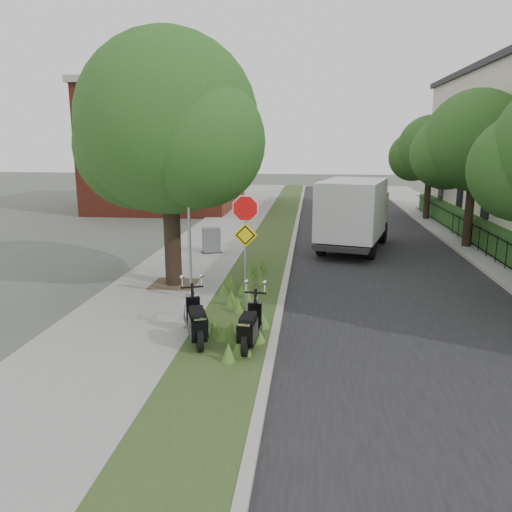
{
  "coord_description": "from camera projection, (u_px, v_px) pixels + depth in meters",
  "views": [
    {
      "loc": [
        0.3,
        -12.09,
        4.55
      ],
      "look_at": [
        -1.28,
        1.94,
        1.3
      ],
      "focal_mm": 35.0,
      "sensor_mm": 36.0,
      "label": 1
    }
  ],
  "objects": [
    {
      "name": "far_tree_b",
      "position": [
        473.0,
        146.0,
        20.76
      ],
      "size": [
        4.83,
        4.31,
        6.56
      ],
      "color": "black",
      "rests_on": "ground"
    },
    {
      "name": "street_tree_main",
      "position": [
        166.0,
        133.0,
        14.9
      ],
      "size": [
        6.21,
        5.54,
        7.66
      ],
      "color": "black",
      "rests_on": "ground"
    },
    {
      "name": "fence_far",
      "position": [
        472.0,
        234.0,
        21.52
      ],
      "size": [
        0.04,
        24.0,
        1.0
      ],
      "color": "black",
      "rests_on": "ground"
    },
    {
      "name": "kerb_near",
      "position": [
        293.0,
        243.0,
        22.49
      ],
      "size": [
        0.2,
        60.0,
        0.13
      ],
      "primitive_type": "cube",
      "color": "#9E9991",
      "rests_on": "ground"
    },
    {
      "name": "brick_building",
      "position": [
        170.0,
        146.0,
        34.16
      ],
      "size": [
        9.4,
        10.4,
        8.3
      ],
      "color": "maroon",
      "rests_on": "ground"
    },
    {
      "name": "scooter_near",
      "position": [
        249.0,
        331.0,
        10.85
      ],
      "size": [
        0.43,
        1.72,
        0.82
      ],
      "color": "black",
      "rests_on": "ground"
    },
    {
      "name": "road",
      "position": [
        372.0,
        246.0,
        22.12
      ],
      "size": [
        7.0,
        60.0,
        0.01
      ],
      "primitive_type": "cube",
      "color": "black",
      "rests_on": "ground"
    },
    {
      "name": "scooter_far",
      "position": [
        197.0,
        326.0,
        11.12
      ],
      "size": [
        0.79,
        1.72,
        0.85
      ],
      "color": "black",
      "rests_on": "ground"
    },
    {
      "name": "ground",
      "position": [
        297.0,
        324.0,
        12.77
      ],
      "size": [
        120.0,
        120.0,
        0.0
      ],
      "primitive_type": "plane",
      "color": "#4C5147",
      "rests_on": "ground"
    },
    {
      "name": "box_truck",
      "position": [
        354.0,
        211.0,
        21.08
      ],
      "size": [
        3.54,
        6.03,
        2.56
      ],
      "color": "#262628",
      "rests_on": "ground"
    },
    {
      "name": "kerb_far",
      "position": [
        454.0,
        247.0,
        21.73
      ],
      "size": [
        0.2,
        60.0,
        0.13
      ],
      "primitive_type": "cube",
      "color": "#9E9991",
      "rests_on": "ground"
    },
    {
      "name": "bike_hoop",
      "position": [
        188.0,
        309.0,
        12.37
      ],
      "size": [
        0.06,
        0.78,
        0.77
      ],
      "color": "#A5A8AD",
      "rests_on": "ground"
    },
    {
      "name": "sidewalk_near",
      "position": [
        211.0,
        242.0,
        22.9
      ],
      "size": [
        3.5,
        60.0,
        0.12
      ],
      "primitive_type": "cube",
      "color": "gray",
      "rests_on": "ground"
    },
    {
      "name": "sign_assembly",
      "position": [
        245.0,
        229.0,
        12.96
      ],
      "size": [
        0.94,
        0.08,
        3.22
      ],
      "color": "#A5A8AD",
      "rests_on": "ground"
    },
    {
      "name": "hedge_far",
      "position": [
        489.0,
        234.0,
        21.44
      ],
      "size": [
        1.0,
        24.0,
        1.1
      ],
      "primitive_type": "cube",
      "color": "#1D4016",
      "rests_on": "footpath_far"
    },
    {
      "name": "footpath_far",
      "position": [
        494.0,
        248.0,
        21.54
      ],
      "size": [
        3.2,
        60.0,
        0.12
      ],
      "primitive_type": "cube",
      "color": "gray",
      "rests_on": "ground"
    },
    {
      "name": "bare_post",
      "position": [
        189.0,
        228.0,
        14.38
      ],
      "size": [
        0.08,
        0.08,
        4.0
      ],
      "color": "#A5A8AD",
      "rests_on": "ground"
    },
    {
      "name": "far_tree_c",
      "position": [
        430.0,
        152.0,
        28.6
      ],
      "size": [
        4.37,
        3.89,
        5.93
      ],
      "color": "black",
      "rests_on": "ground"
    },
    {
      "name": "utility_cabinet",
      "position": [
        211.0,
        241.0,
        20.29
      ],
      "size": [
        0.91,
        0.78,
        1.03
      ],
      "color": "#262628",
      "rests_on": "ground"
    },
    {
      "name": "verge",
      "position": [
        271.0,
        243.0,
        22.6
      ],
      "size": [
        2.0,
        60.0,
        0.12
      ],
      "primitive_type": "cube",
      "color": "#31431C",
      "rests_on": "ground"
    }
  ]
}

